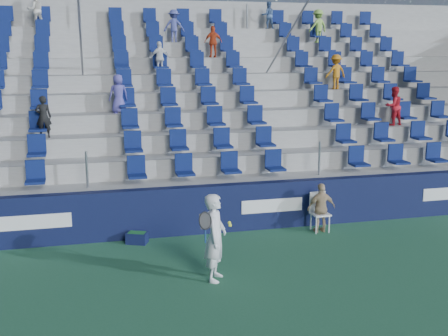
% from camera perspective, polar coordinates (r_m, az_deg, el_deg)
% --- Properties ---
extents(ground, '(70.00, 70.00, 0.00)m').
position_cam_1_polar(ground, '(11.33, 2.43, -11.42)').
color(ground, '#296140').
rests_on(ground, ground).
extents(sponsor_wall, '(24.00, 0.32, 1.20)m').
position_cam_1_polar(sponsor_wall, '(14.00, -1.13, -4.15)').
color(sponsor_wall, '#0F1539').
rests_on(sponsor_wall, ground).
extents(grandstand, '(24.00, 8.17, 6.63)m').
position_cam_1_polar(grandstand, '(18.60, -4.61, 4.71)').
color(grandstand, '#A6A6A1').
rests_on(grandstand, ground).
extents(tennis_player, '(0.72, 0.76, 1.76)m').
position_cam_1_polar(tennis_player, '(11.09, -0.90, -7.06)').
color(tennis_player, white).
rests_on(tennis_player, ground).
extents(line_judge_chair, '(0.45, 0.46, 0.98)m').
position_cam_1_polar(line_judge_chair, '(14.35, 9.60, -4.10)').
color(line_judge_chair, white).
rests_on(line_judge_chair, ground).
extents(line_judge, '(0.73, 0.31, 1.25)m').
position_cam_1_polar(line_judge, '(14.20, 9.85, -4.01)').
color(line_judge, tan).
rests_on(line_judge, ground).
extents(ball_bin, '(0.56, 0.48, 0.27)m').
position_cam_1_polar(ball_bin, '(13.49, -8.83, -6.96)').
color(ball_bin, '#10163D').
rests_on(ball_bin, ground).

